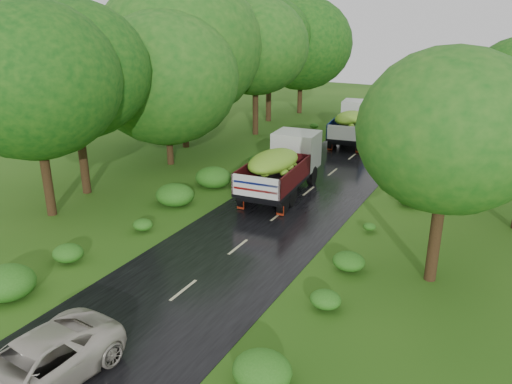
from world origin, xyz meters
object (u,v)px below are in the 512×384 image
Objects in this scene: truck_near at (283,164)px; car at (31,368)px; truck_far at (353,121)px; utility_pole at (454,99)px.

truck_near is 17.22m from car.
truck_far is 30.10m from car.
truck_near is 1.03× the size of truck_far.
utility_pole is at bearing 56.94° from truck_near.
truck_near is at bearing 96.51° from car.
truck_far is 0.94× the size of utility_pole.
truck_far is (-0.13, 12.90, -0.07)m from truck_near.
truck_far is 1.40× the size of car.
utility_pole is (6.92, 12.81, 2.17)m from truck_near.
car is at bearing -95.96° from truck_far.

